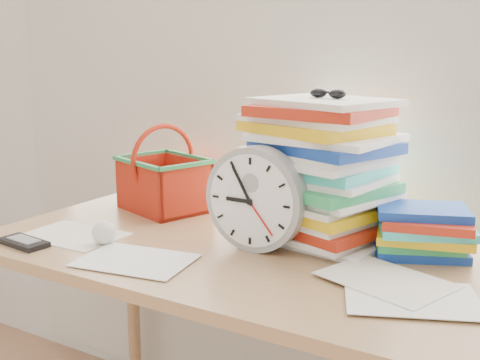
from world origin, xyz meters
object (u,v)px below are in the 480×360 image
Objects in this scene: clock at (256,199)px; book_stack at (421,232)px; paper_stack at (319,171)px; desk at (245,277)px; basket at (164,168)px; calculator at (24,242)px.

clock is 0.41m from book_stack.
paper_stack is 1.51× the size of book_stack.
clock is at bearing 29.53° from desk.
basket is at bearing 156.62° from clock.
book_stack is 0.93× the size of basket.
book_stack is at bearing 1.52° from paper_stack.
desk is 5.32× the size of clock.
desk is 5.28× the size of basket.
basket is 0.49m from calculator.
paper_stack is at bearing 54.61° from desk.
book_stack is (0.39, 0.18, 0.14)m from desk.
basket is (-0.80, 0.02, 0.07)m from book_stack.
paper_stack is 0.30m from book_stack.
basket is at bearing 85.01° from calculator.
paper_stack is (0.12, 0.17, 0.26)m from desk.
book_stack is at bearing 24.56° from desk.
clock is 0.99× the size of basket.
calculator is at bearing -152.35° from clock.
book_stack is at bearing 16.51° from basket.
paper_stack is 0.54m from basket.
desk is 5.68× the size of book_stack.
clock is at bearing -5.13° from basket.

